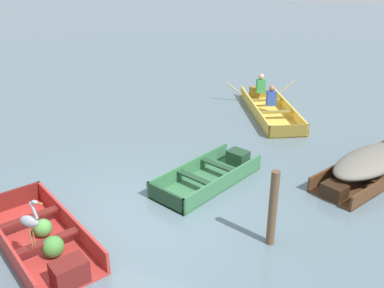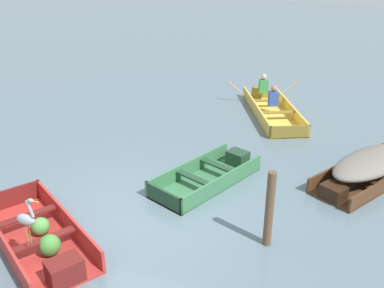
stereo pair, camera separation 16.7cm
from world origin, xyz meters
name	(u,v)px [view 1 (the left image)]	position (x,y,z in m)	size (l,w,h in m)	color
ground_plane	(135,220)	(0.00, 0.00, 0.00)	(80.00, 80.00, 0.00)	slate
dinghy_red_foreground	(44,241)	(-0.98, -1.31, 0.16)	(3.02, 2.36, 0.41)	#AD2D28
skiff_green_near_moored	(211,175)	(0.79, 1.95, 0.13)	(1.81, 2.77, 0.36)	#387047
skiff_dark_varnish_mid_moored	(370,164)	(3.93, 3.32, 0.36)	(2.32, 3.11, 0.64)	#4C2D19
rowboat_yellow_with_crew	(269,106)	(0.92, 6.77, 0.18)	(3.01, 3.80, 0.92)	#E5BC47
heron_on_dinghy	(30,220)	(-0.77, -1.72, 0.88)	(0.45, 0.16, 0.84)	olive
mooring_post	(273,209)	(2.47, 0.28, 0.69)	(0.14, 0.14, 1.38)	brown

